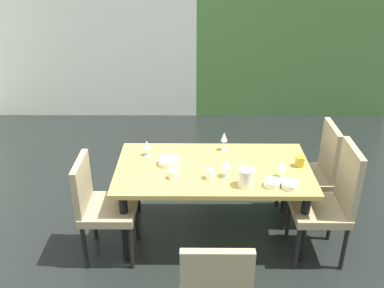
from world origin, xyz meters
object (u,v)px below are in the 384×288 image
(serving_bowl_south, at_px, (272,183))
(serving_bowl_west, at_px, (169,161))
(wine_glass_right, at_px, (224,137))
(pitcher_rear, at_px, (246,177))
(wine_glass_center, at_px, (147,145))
(wine_glass_near_shelf, at_px, (226,164))
(wine_glass_east, at_px, (282,166))
(cup_front, at_px, (300,161))
(dining_table, at_px, (213,175))
(chair_left_near, at_px, (99,203))
(chair_right_near, at_px, (331,199))
(serving_bowl_corner, at_px, (290,185))
(cup_left, at_px, (210,174))
(cup_north, at_px, (173,174))
(chair_right_far, at_px, (314,169))

(serving_bowl_south, distance_m, serving_bowl_west, 0.91)
(wine_glass_right, height_order, pitcher_rear, wine_glass_right)
(wine_glass_center, bearing_deg, pitcher_rear, -31.43)
(wine_glass_near_shelf, distance_m, wine_glass_east, 0.45)
(wine_glass_near_shelf, distance_m, cup_front, 0.67)
(dining_table, xyz_separation_m, chair_left_near, (-0.94, -0.26, -0.11))
(chair_right_near, distance_m, wine_glass_right, 1.06)
(wine_glass_center, distance_m, serving_bowl_corner, 1.30)
(wine_glass_center, relative_size, cup_left, 1.73)
(serving_bowl_south, bearing_deg, chair_left_near, 178.43)
(serving_bowl_corner, bearing_deg, pitcher_rear, 176.42)
(wine_glass_center, bearing_deg, serving_bowl_south, -26.26)
(wine_glass_right, height_order, serving_bowl_west, wine_glass_right)
(chair_left_near, height_order, serving_bowl_south, chair_left_near)
(chair_left_near, relative_size, wine_glass_right, 5.12)
(chair_left_near, relative_size, cup_left, 11.11)
(dining_table, distance_m, cup_north, 0.40)
(serving_bowl_south, bearing_deg, serving_bowl_corner, -6.84)
(serving_bowl_south, xyz_separation_m, serving_bowl_west, (-0.84, 0.35, 0.00))
(chair_right_far, relative_size, serving_bowl_west, 5.19)
(chair_right_near, height_order, cup_north, chair_right_near)
(chair_left_near, xyz_separation_m, serving_bowl_south, (1.40, -0.04, 0.22))
(chair_left_near, bearing_deg, wine_glass_east, 94.03)
(cup_north, distance_m, cup_left, 0.30)
(wine_glass_east, bearing_deg, cup_north, -178.24)
(wine_glass_east, height_order, serving_bowl_corner, wine_glass_east)
(dining_table, distance_m, wine_glass_center, 0.65)
(serving_bowl_south, bearing_deg, wine_glass_near_shelf, 157.30)
(wine_glass_center, relative_size, wine_glass_east, 0.97)
(wine_glass_near_shelf, xyz_separation_m, cup_north, (-0.43, -0.03, -0.08))
(chair_left_near, relative_size, serving_bowl_south, 7.07)
(cup_front, bearing_deg, chair_right_far, 48.79)
(cup_left, bearing_deg, chair_left_near, -175.04)
(chair_right_near, xyz_separation_m, wine_glass_right, (-0.85, 0.58, 0.28))
(chair_right_far, xyz_separation_m, chair_left_near, (-1.89, -0.52, -0.02))
(chair_right_near, bearing_deg, chair_left_near, 90.00)
(cup_north, distance_m, pitcher_rear, 0.59)
(wine_glass_right, height_order, cup_left, wine_glass_right)
(chair_right_near, height_order, cup_left, chair_right_near)
(cup_front, distance_m, cup_north, 1.09)
(chair_right_far, distance_m, pitcher_rear, 0.93)
(wine_glass_near_shelf, xyz_separation_m, serving_bowl_corner, (0.50, -0.17, -0.09))
(pitcher_rear, bearing_deg, serving_bowl_south, -1.38)
(chair_right_far, xyz_separation_m, wine_glass_east, (-0.40, -0.42, 0.28))
(chair_right_far, xyz_separation_m, cup_north, (-1.28, -0.45, 0.21))
(chair_left_near, bearing_deg, wine_glass_near_shelf, 96.09)
(dining_table, relative_size, chair_right_near, 1.61)
(chair_right_far, xyz_separation_m, cup_left, (-0.99, -0.45, 0.21))
(wine_glass_east, relative_size, serving_bowl_west, 0.78)
(wine_glass_center, height_order, wine_glass_near_shelf, wine_glass_near_shelf)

